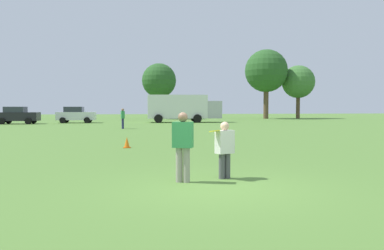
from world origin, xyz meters
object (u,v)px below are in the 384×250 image
player_thrower (183,143)px  parked_car_center (76,115)px  frisbee (215,131)px  bystander_sideline_watcher (123,117)px  player_defender (225,147)px  parked_car_mid_left (17,115)px  box_truck (183,107)px  traffic_cone (127,143)px

player_thrower → parked_car_center: 36.95m
frisbee → bystander_sideline_watcher: 23.29m
player_defender → frisbee: (-0.29, -0.14, 0.41)m
parked_car_mid_left → bystander_sideline_watcher: 15.68m
bystander_sideline_watcher → box_truck: bearing=61.7°
traffic_cone → parked_car_center: bearing=101.5°
player_thrower → frisbee: size_ratio=6.03×
parked_car_center → traffic_cone: bearing=-78.5°
bystander_sideline_watcher → player_defender: bearing=-83.2°
frisbee → traffic_cone: 8.28m
player_thrower → traffic_cone: size_ratio=3.45×
player_defender → bystander_sideline_watcher: (-2.76, 23.02, 0.16)m
traffic_cone → parked_car_mid_left: 28.70m
player_thrower → frisbee: player_thrower is taller
player_thrower → parked_car_mid_left: bearing=110.3°
parked_car_mid_left → traffic_cone: bearing=-66.5°
box_truck → bystander_sideline_watcher: bearing=-118.3°
player_defender → traffic_cone: (-2.41, 7.80, -0.56)m
player_thrower → frisbee: (0.80, 0.15, 0.26)m
traffic_cone → parked_car_mid_left: size_ratio=0.11×
traffic_cone → parked_car_mid_left: bearing=113.5°
player_thrower → player_defender: player_thrower is taller
frisbee → box_truck: bearing=83.2°
player_thrower → bystander_sideline_watcher: bearing=94.1°
player_thrower → player_defender: 1.14m
player_thrower → box_truck: box_truck is taller
frisbee → bystander_sideline_watcher: bearing=96.1°
player_defender → player_thrower: bearing=-164.8°
player_thrower → parked_car_mid_left: (-12.75, 34.42, -0.01)m
traffic_cone → box_truck: (6.36, 27.65, 1.52)m
player_defender → traffic_cone: player_defender is taller
frisbee → traffic_cone: frisbee is taller
traffic_cone → parked_car_mid_left: parked_car_mid_left is taller
parked_car_center → bystander_sideline_watcher: bearing=-67.5°
player_thrower → parked_car_center: parked_car_center is taller
parked_car_center → player_thrower: bearing=-79.0°
player_defender → traffic_cone: bearing=107.2°
frisbee → bystander_sideline_watcher: size_ratio=0.16×
box_truck → player_defender: bearing=-96.3°
frisbee → parked_car_center: (-7.83, 36.12, -0.27)m
frisbee → parked_car_center: parked_car_center is taller
traffic_cone → parked_car_center: size_ratio=0.11×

